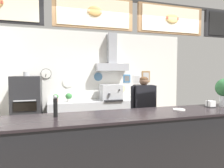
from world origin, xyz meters
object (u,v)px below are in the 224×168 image
object	(u,v)px
pepper_grinder	(55,106)
espresso_machine	(111,92)
napkin_holder	(210,104)
condiment_plate	(179,109)
potted_rosemary	(69,97)
potted_sage	(56,97)
pizza_oven	(27,109)
shop_worker	(144,111)

from	to	relation	value
pepper_grinder	espresso_machine	bearing A→B (deg)	59.93
napkin_holder	condiment_plate	bearing A→B (deg)	-174.31
potted_rosemary	napkin_holder	bearing A→B (deg)	-50.60
potted_sage	pizza_oven	bearing A→B (deg)	-167.48
espresso_machine	napkin_holder	size ratio (longest dim) A/B	4.24
potted_rosemary	potted_sage	xyz separation A→B (m)	(-0.32, 0.04, -0.01)
potted_rosemary	condiment_plate	world-z (taller)	potted_rosemary
potted_rosemary	pepper_grinder	xyz separation A→B (m)	(-0.33, -2.50, 0.19)
potted_sage	napkin_holder	size ratio (longest dim) A/B	1.49
potted_sage	napkin_holder	distance (m)	3.46
pizza_oven	shop_worker	distance (m)	2.71
napkin_holder	pepper_grinder	distance (m)	2.38
condiment_plate	shop_worker	bearing A→B (deg)	88.65
espresso_machine	condiment_plate	size ratio (longest dim) A/B	3.27
espresso_machine	pizza_oven	bearing A→B (deg)	-177.57
napkin_holder	pepper_grinder	size ratio (longest dim) A/B	0.49
pizza_oven	napkin_holder	xyz separation A→B (m)	(3.01, -2.39, 0.36)
condiment_plate	pepper_grinder	world-z (taller)	pepper_grinder
potted_sage	pepper_grinder	world-z (taller)	pepper_grinder
potted_rosemary	napkin_holder	size ratio (longest dim) A/B	1.62
pizza_oven	potted_sage	size ratio (longest dim) A/B	8.42
pizza_oven	potted_sage	distance (m)	0.71
potted_sage	potted_rosemary	bearing A→B (deg)	-6.90
pepper_grinder	potted_sage	bearing A→B (deg)	89.76
napkin_holder	pepper_grinder	bearing A→B (deg)	-179.95
shop_worker	napkin_holder	size ratio (longest dim) A/B	11.72
napkin_holder	potted_rosemary	bearing A→B (deg)	129.40
potted_rosemary	napkin_holder	distance (m)	3.23
condiment_plate	napkin_holder	distance (m)	0.64
potted_rosemary	pepper_grinder	distance (m)	2.52
espresso_machine	condiment_plate	xyz separation A→B (m)	(0.31, -2.54, -0.01)
potted_sage	condiment_plate	xyz separation A→B (m)	(1.73, -2.59, 0.08)
potted_rosemary	shop_worker	bearing A→B (deg)	-42.66
shop_worker	napkin_holder	distance (m)	1.34
pepper_grinder	condiment_plate	bearing A→B (deg)	-2.00
pizza_oven	pepper_grinder	world-z (taller)	pizza_oven
condiment_plate	pepper_grinder	size ratio (longest dim) A/B	0.64
condiment_plate	pepper_grinder	xyz separation A→B (m)	(-1.74, 0.06, 0.13)
espresso_machine	pepper_grinder	bearing A→B (deg)	-120.07
shop_worker	pepper_grinder	xyz separation A→B (m)	(-1.77, -1.16, 0.39)
pizza_oven	condiment_plate	bearing A→B (deg)	-45.79
napkin_holder	potted_sage	bearing A→B (deg)	133.03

